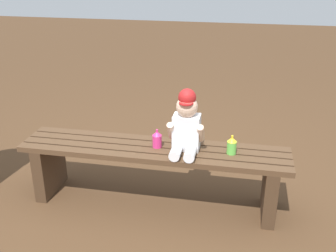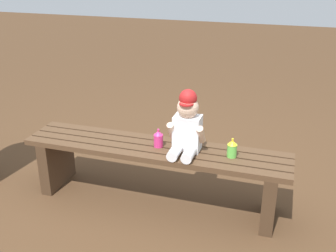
{
  "view_description": "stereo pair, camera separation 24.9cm",
  "coord_description": "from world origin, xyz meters",
  "px_view_note": "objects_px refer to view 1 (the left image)",
  "views": [
    {
      "loc": [
        0.55,
        -2.29,
        1.58
      ],
      "look_at": [
        0.11,
        -0.05,
        0.6
      ],
      "focal_mm": 43.03,
      "sensor_mm": 36.0,
      "label": 1
    },
    {
      "loc": [
        0.79,
        -2.23,
        1.58
      ],
      "look_at": [
        0.11,
        -0.05,
        0.6
      ],
      "focal_mm": 43.03,
      "sensor_mm": 36.0,
      "label": 2
    }
  ],
  "objects_px": {
    "sippy_cup_left": "(157,139)",
    "park_bench": "(154,164)",
    "child_figure": "(186,124)",
    "sippy_cup_right": "(232,145)"
  },
  "relations": [
    {
      "from": "sippy_cup_left",
      "to": "park_bench",
      "type": "bearing_deg",
      "value": -161.11
    },
    {
      "from": "child_figure",
      "to": "sippy_cup_right",
      "type": "distance_m",
      "value": 0.31
    },
    {
      "from": "child_figure",
      "to": "sippy_cup_left",
      "type": "xyz_separation_m",
      "value": [
        -0.19,
        0.0,
        -0.12
      ]
    },
    {
      "from": "sippy_cup_right",
      "to": "park_bench",
      "type": "bearing_deg",
      "value": -179.13
    },
    {
      "from": "park_bench",
      "to": "child_figure",
      "type": "height_order",
      "value": "child_figure"
    },
    {
      "from": "sippy_cup_left",
      "to": "sippy_cup_right",
      "type": "relative_size",
      "value": 1.0
    },
    {
      "from": "park_bench",
      "to": "child_figure",
      "type": "xyz_separation_m",
      "value": [
        0.21,
        0.01,
        0.3
      ]
    },
    {
      "from": "sippy_cup_right",
      "to": "sippy_cup_left",
      "type": "bearing_deg",
      "value": 180.0
    },
    {
      "from": "park_bench",
      "to": "child_figure",
      "type": "relative_size",
      "value": 4.35
    },
    {
      "from": "park_bench",
      "to": "sippy_cup_right",
      "type": "xyz_separation_m",
      "value": [
        0.5,
        0.01,
        0.19
      ]
    }
  ]
}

